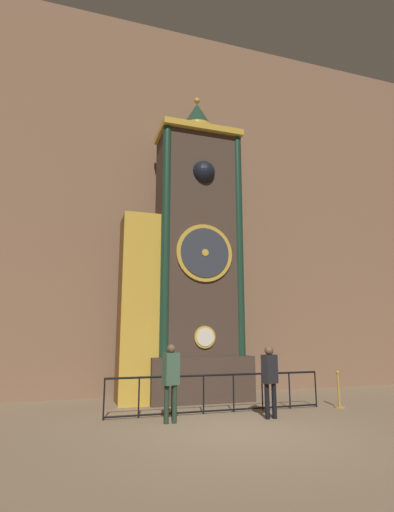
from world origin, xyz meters
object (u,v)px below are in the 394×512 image
object	(u,v)px
clock_tower	(188,263)
visitor_far	(270,374)
stanchion_post	(339,396)
visitor_near	(171,376)

from	to	relation	value
clock_tower	visitor_far	size ratio (longest dim) A/B	6.03
visitor_far	stanchion_post	xyz separation A→B (m)	(2.41, 0.74, -0.68)
clock_tower	visitor_far	world-z (taller)	clock_tower
clock_tower	visitor_near	xyz separation A→B (m)	(-1.20, -2.77, -3.07)
stanchion_post	visitor_near	bearing A→B (deg)	-173.90
clock_tower	visitor_near	world-z (taller)	clock_tower
visitor_far	clock_tower	bearing A→B (deg)	91.63
visitor_far	stanchion_post	distance (m)	2.61
clock_tower	visitor_far	xyz separation A→B (m)	(1.12, -3.00, -3.09)
visitor_far	stanchion_post	world-z (taller)	visitor_far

